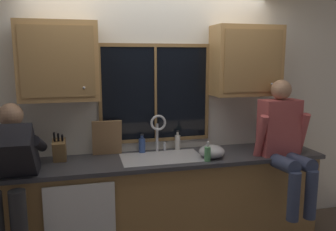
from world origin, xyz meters
TOP-DOWN VIEW (x-y plane):
  - back_wall at (0.00, 0.06)m, footprint 5.68×0.12m
  - window_glass at (0.04, -0.01)m, footprint 1.10×0.02m
  - window_frame_top at (0.04, -0.02)m, footprint 1.17×0.02m
  - window_frame_bottom at (0.04, -0.02)m, footprint 1.17×0.02m
  - window_frame_left at (-0.53, -0.02)m, footprint 0.03×0.02m
  - window_frame_right at (0.61, -0.02)m, footprint 0.03×0.02m
  - window_mullion_center at (0.04, -0.02)m, footprint 0.02×0.02m
  - lower_cabinet_run at (0.00, -0.29)m, footprint 3.28×0.58m
  - countertop at (0.00, -0.31)m, footprint 3.34×0.62m
  - dishwasher_front at (-0.76, -0.61)m, footprint 0.60×0.02m
  - upper_cabinet_left at (-0.89, -0.17)m, footprint 0.71×0.36m
  - upper_cabinet_right at (0.97, -0.17)m, footprint 0.71×0.36m
  - sink at (0.04, -0.30)m, footprint 0.80×0.46m
  - faucet at (0.05, -0.12)m, footprint 0.18×0.09m
  - person_standing at (-1.31, -0.59)m, footprint 0.53×0.71m
  - person_sitting_on_counter at (1.22, -0.57)m, footprint 0.54×0.60m
  - knife_block at (-0.93, -0.20)m, footprint 0.12×0.18m
  - cutting_board at (-0.48, -0.09)m, footprint 0.29×0.10m
  - mixing_bowl at (0.52, -0.41)m, footprint 0.25×0.25m
  - soap_dispenser at (0.44, -0.52)m, footprint 0.06×0.07m
  - bottle_green_glass at (0.27, -0.06)m, footprint 0.06×0.06m
  - bottle_tall_clear at (-0.12, -0.07)m, footprint 0.07×0.07m

SIDE VIEW (x-z plane):
  - lower_cabinet_run at x=0.00m, z-range 0.00..0.88m
  - dishwasher_front at x=-0.76m, z-range 0.09..0.83m
  - sink at x=0.04m, z-range 0.72..0.93m
  - countertop at x=0.00m, z-range 0.88..0.92m
  - person_standing at x=-1.31m, z-range 0.19..1.70m
  - mixing_bowl at x=0.52m, z-range 0.91..1.04m
  - soap_dispenser at x=0.44m, z-range 0.90..1.09m
  - bottle_tall_clear at x=-0.12m, z-range 0.90..1.10m
  - bottle_green_glass at x=0.27m, z-range 0.90..1.11m
  - knife_block at x=-0.93m, z-range 0.87..1.19m
  - window_frame_bottom at x=0.04m, z-range 1.01..1.05m
  - cutting_board at x=-0.48m, z-range 0.92..1.28m
  - person_sitting_on_counter at x=1.22m, z-range 0.47..1.73m
  - faucet at x=0.05m, z-range 0.97..1.37m
  - back_wall at x=0.00m, z-range 0.00..2.55m
  - window_glass at x=0.04m, z-range 1.05..2.00m
  - window_frame_left at x=-0.53m, z-range 1.05..2.00m
  - window_frame_right at x=0.61m, z-range 1.05..2.00m
  - window_mullion_center at x=0.04m, z-range 1.05..2.00m
  - upper_cabinet_left at x=-0.89m, z-range 1.50..2.22m
  - upper_cabinet_right at x=0.97m, z-range 1.50..2.22m
  - window_frame_top at x=0.04m, z-range 2.00..2.04m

